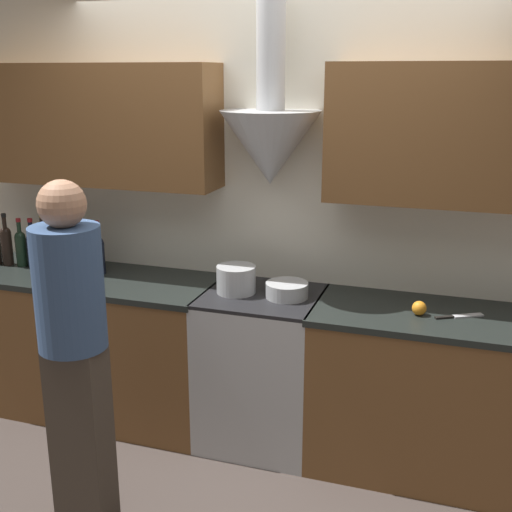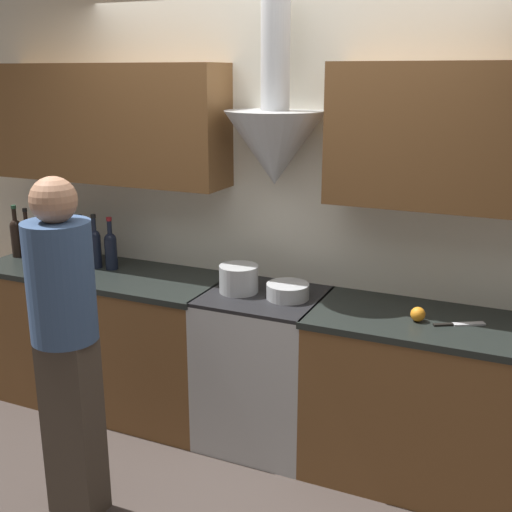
{
  "view_description": "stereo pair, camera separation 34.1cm",
  "coord_description": "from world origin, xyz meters",
  "px_view_note": "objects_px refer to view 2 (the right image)",
  "views": [
    {
      "loc": [
        1.03,
        -2.87,
        2.1
      ],
      "look_at": [
        0.0,
        0.24,
        1.16
      ],
      "focal_mm": 45.0,
      "sensor_mm": 36.0,
      "label": 1
    },
    {
      "loc": [
        1.34,
        -2.75,
        2.1
      ],
      "look_at": [
        0.0,
        0.24,
        1.16
      ],
      "focal_mm": 45.0,
      "sensor_mm": 36.0,
      "label": 2
    }
  ],
  "objects_px": {
    "wine_bottle_1": "(27,237)",
    "wine_bottle_3": "(51,242)",
    "wine_bottle_0": "(16,236)",
    "orange_fruit": "(418,314)",
    "mixing_bowl": "(288,291)",
    "wine_bottle_2": "(40,240)",
    "wine_bottle_5": "(71,244)",
    "stock_pot": "(239,279)",
    "wine_bottle_6": "(82,246)",
    "person_foreground_left": "(65,335)",
    "wine_bottle_7": "(95,246)",
    "stove_range": "(263,368)",
    "wine_bottle_4": "(61,241)",
    "wine_bottle_8": "(111,249)"
  },
  "relations": [
    {
      "from": "wine_bottle_1",
      "to": "wine_bottle_3",
      "type": "height_order",
      "value": "wine_bottle_1"
    },
    {
      "from": "wine_bottle_0",
      "to": "orange_fruit",
      "type": "distance_m",
      "value": 2.67
    },
    {
      "from": "wine_bottle_1",
      "to": "mixing_bowl",
      "type": "relative_size",
      "value": 1.43
    },
    {
      "from": "wine_bottle_1",
      "to": "wine_bottle_3",
      "type": "bearing_deg",
      "value": 3.73
    },
    {
      "from": "wine_bottle_2",
      "to": "mixing_bowl",
      "type": "relative_size",
      "value": 1.32
    },
    {
      "from": "wine_bottle_5",
      "to": "stock_pot",
      "type": "distance_m",
      "value": 1.21
    },
    {
      "from": "wine_bottle_6",
      "to": "person_foreground_left",
      "type": "xyz_separation_m",
      "value": [
        0.69,
        -0.99,
        -0.1
      ]
    },
    {
      "from": "wine_bottle_6",
      "to": "wine_bottle_7",
      "type": "bearing_deg",
      "value": 4.18
    },
    {
      "from": "stove_range",
      "to": "wine_bottle_4",
      "type": "distance_m",
      "value": 1.56
    },
    {
      "from": "wine_bottle_2",
      "to": "wine_bottle_7",
      "type": "relative_size",
      "value": 0.9
    },
    {
      "from": "wine_bottle_4",
      "to": "wine_bottle_5",
      "type": "xyz_separation_m",
      "value": [
        0.09,
        -0.01,
        -0.0
      ]
    },
    {
      "from": "wine_bottle_4",
      "to": "wine_bottle_5",
      "type": "relative_size",
      "value": 1.03
    },
    {
      "from": "stove_range",
      "to": "wine_bottle_6",
      "type": "relative_size",
      "value": 2.72
    },
    {
      "from": "wine_bottle_3",
      "to": "wine_bottle_1",
      "type": "bearing_deg",
      "value": -176.27
    },
    {
      "from": "stove_range",
      "to": "wine_bottle_8",
      "type": "relative_size",
      "value": 2.73
    },
    {
      "from": "wine_bottle_1",
      "to": "wine_bottle_6",
      "type": "xyz_separation_m",
      "value": [
        0.45,
        -0.01,
        -0.01
      ]
    },
    {
      "from": "wine_bottle_4",
      "to": "orange_fruit",
      "type": "relative_size",
      "value": 4.78
    },
    {
      "from": "stove_range",
      "to": "wine_bottle_8",
      "type": "xyz_separation_m",
      "value": [
        -1.06,
        0.05,
        0.58
      ]
    },
    {
      "from": "wine_bottle_3",
      "to": "stock_pot",
      "type": "height_order",
      "value": "wine_bottle_3"
    },
    {
      "from": "stove_range",
      "to": "wine_bottle_3",
      "type": "distance_m",
      "value": 1.64
    },
    {
      "from": "wine_bottle_1",
      "to": "stock_pot",
      "type": "relative_size",
      "value": 1.52
    },
    {
      "from": "mixing_bowl",
      "to": "person_foreground_left",
      "type": "distance_m",
      "value": 1.2
    },
    {
      "from": "stock_pot",
      "to": "orange_fruit",
      "type": "height_order",
      "value": "stock_pot"
    },
    {
      "from": "stove_range",
      "to": "wine_bottle_3",
      "type": "bearing_deg",
      "value": 178.3
    },
    {
      "from": "wine_bottle_1",
      "to": "wine_bottle_7",
      "type": "distance_m",
      "value": 0.55
    },
    {
      "from": "stove_range",
      "to": "wine_bottle_2",
      "type": "distance_m",
      "value": 1.72
    },
    {
      "from": "wine_bottle_3",
      "to": "stove_range",
      "type": "bearing_deg",
      "value": -1.7
    },
    {
      "from": "wine_bottle_3",
      "to": "wine_bottle_6",
      "type": "bearing_deg",
      "value": -3.83
    },
    {
      "from": "stove_range",
      "to": "stock_pot",
      "type": "bearing_deg",
      "value": -174.87
    },
    {
      "from": "wine_bottle_7",
      "to": "stock_pot",
      "type": "bearing_deg",
      "value": -2.7
    },
    {
      "from": "wine_bottle_8",
      "to": "orange_fruit",
      "type": "bearing_deg",
      "value": -3.06
    },
    {
      "from": "person_foreground_left",
      "to": "wine_bottle_0",
      "type": "bearing_deg",
      "value": 141.27
    },
    {
      "from": "wine_bottle_5",
      "to": "orange_fruit",
      "type": "xyz_separation_m",
      "value": [
        2.21,
        -0.08,
        -0.1
      ]
    },
    {
      "from": "wine_bottle_2",
      "to": "wine_bottle_3",
      "type": "height_order",
      "value": "wine_bottle_3"
    },
    {
      "from": "wine_bottle_6",
      "to": "person_foreground_left",
      "type": "bearing_deg",
      "value": -54.97
    },
    {
      "from": "stove_range",
      "to": "person_foreground_left",
      "type": "xyz_separation_m",
      "value": [
        -0.58,
        -0.96,
        0.48
      ]
    },
    {
      "from": "mixing_bowl",
      "to": "wine_bottle_3",
      "type": "bearing_deg",
      "value": 178.35
    },
    {
      "from": "wine_bottle_0",
      "to": "wine_bottle_5",
      "type": "relative_size",
      "value": 1.02
    },
    {
      "from": "wine_bottle_0",
      "to": "wine_bottle_1",
      "type": "bearing_deg",
      "value": 2.73
    },
    {
      "from": "wine_bottle_0",
      "to": "wine_bottle_1",
      "type": "xyz_separation_m",
      "value": [
        0.09,
        0.0,
        -0.0
      ]
    },
    {
      "from": "mixing_bowl",
      "to": "orange_fruit",
      "type": "bearing_deg",
      "value": -3.8
    },
    {
      "from": "wine_bottle_2",
      "to": "person_foreground_left",
      "type": "height_order",
      "value": "person_foreground_left"
    },
    {
      "from": "stove_range",
      "to": "orange_fruit",
      "type": "distance_m",
      "value": 0.99
    },
    {
      "from": "wine_bottle_2",
      "to": "mixing_bowl",
      "type": "distance_m",
      "value": 1.77
    },
    {
      "from": "wine_bottle_2",
      "to": "wine_bottle_8",
      "type": "height_order",
      "value": "wine_bottle_8"
    },
    {
      "from": "wine_bottle_6",
      "to": "mixing_bowl",
      "type": "bearing_deg",
      "value": -1.24
    },
    {
      "from": "wine_bottle_1",
      "to": "wine_bottle_5",
      "type": "distance_m",
      "value": 0.36
    },
    {
      "from": "wine_bottle_0",
      "to": "wine_bottle_2",
      "type": "xyz_separation_m",
      "value": [
        0.19,
        0.02,
        -0.02
      ]
    },
    {
      "from": "wine_bottle_5",
      "to": "wine_bottle_6",
      "type": "distance_m",
      "value": 0.09
    },
    {
      "from": "wine_bottle_1",
      "to": "wine_bottle_4",
      "type": "distance_m",
      "value": 0.27
    }
  ]
}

